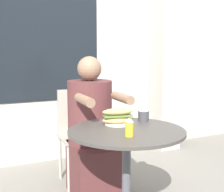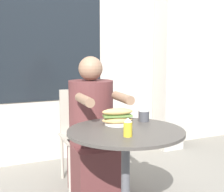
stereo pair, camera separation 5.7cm
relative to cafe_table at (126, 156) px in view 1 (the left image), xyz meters
The scene contains 8 objects.
storefront_wall 1.85m from the cafe_table, 90.19° to the left, with size 8.00×0.09×2.80m.
lattice_pillar 2.08m from the cafe_table, 46.75° to the left, with size 0.29×0.29×2.40m.
cafe_table is the anchor object (origin of this frame).
diner_chair 0.94m from the cafe_table, 90.06° to the left, with size 0.41×0.41×0.87m.
seated_diner 0.60m from the cafe_table, 90.99° to the left, with size 0.41×0.69×1.19m.
sandwich_on_plate 0.29m from the cafe_table, 84.33° to the left, with size 0.23×0.19×0.12m.
drink_cup 0.38m from the cafe_table, 35.99° to the left, with size 0.09×0.09×0.09m.
condiment_bottle 0.29m from the cafe_table, 113.06° to the right, with size 0.06×0.06×0.12m.
Camera 1 is at (-0.99, -1.79, 1.22)m, focal length 50.00 mm.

